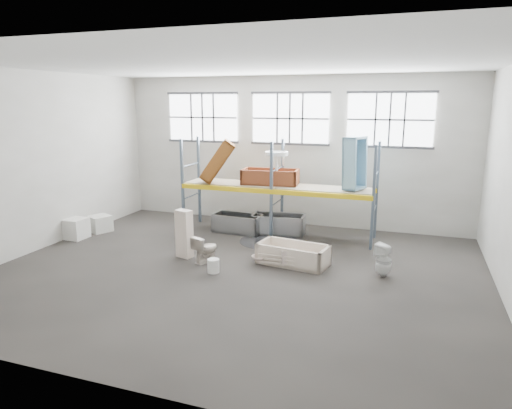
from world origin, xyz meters
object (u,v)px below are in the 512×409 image
at_px(toilet_white, 384,260).
at_px(steel_tub_right, 278,224).
at_px(steel_tub_left, 238,223).
at_px(rust_tub_flat, 270,177).
at_px(bathtub_beige, 293,254).
at_px(bucket, 213,266).
at_px(blue_tub_upright, 355,163).
at_px(cistern_tall, 184,234).
at_px(toilet_beige, 205,249).
at_px(carton_near, 74,228).

height_order(toilet_white, steel_tub_right, toilet_white).
distance_m(steel_tub_left, rust_tub_flat, 1.84).
bearing_deg(bathtub_beige, toilet_white, 5.44).
bearing_deg(toilet_white, steel_tub_left, -96.93).
bearing_deg(toilet_white, bathtub_beige, -72.62).
bearing_deg(bucket, blue_tub_upright, 52.06).
bearing_deg(rust_tub_flat, bucket, -93.76).
bearing_deg(bathtub_beige, bucket, -135.48).
bearing_deg(cistern_tall, toilet_beige, 2.36).
bearing_deg(steel_tub_left, rust_tub_flat, 15.24).
bearing_deg(rust_tub_flat, steel_tub_left, -164.76).
distance_m(toilet_white, bucket, 4.16).
relative_size(cistern_tall, steel_tub_left, 0.82).
distance_m(toilet_white, steel_tub_left, 5.34).
bearing_deg(toilet_beige, bucket, 152.05).
relative_size(bathtub_beige, steel_tub_left, 1.13).
height_order(rust_tub_flat, bucket, rust_tub_flat).
distance_m(steel_tub_left, carton_near, 5.11).
relative_size(steel_tub_left, steel_tub_right, 0.96).
height_order(bathtub_beige, bucket, bathtub_beige).
distance_m(cistern_tall, bucket, 1.55).
bearing_deg(toilet_beige, cistern_tall, 10.26).
bearing_deg(bucket, steel_tub_right, 82.13).
xyz_separation_m(bathtub_beige, toilet_beige, (-2.24, -0.59, 0.10)).
bearing_deg(blue_tub_upright, bathtub_beige, -115.48).
distance_m(bathtub_beige, bucket, 2.12).
height_order(toilet_white, rust_tub_flat, rust_tub_flat).
relative_size(toilet_beige, carton_near, 0.98).
bearing_deg(toilet_white, steel_tub_right, -108.02).
bearing_deg(toilet_white, bucket, -53.88).
bearing_deg(bathtub_beige, steel_tub_right, 122.68).
height_order(cistern_tall, rust_tub_flat, rust_tub_flat).
bearing_deg(carton_near, cistern_tall, -6.31).
xyz_separation_m(toilet_beige, blue_tub_upright, (3.41, 3.05, 2.03)).
bearing_deg(steel_tub_left, carton_near, -153.05).
height_order(bathtub_beige, blue_tub_upright, blue_tub_upright).
bearing_deg(bucket, rust_tub_flat, 86.24).
bearing_deg(bathtub_beige, rust_tub_flat, 127.80).
bearing_deg(rust_tub_flat, blue_tub_upright, -3.28).
xyz_separation_m(steel_tub_left, blue_tub_upright, (3.63, 0.12, 2.10)).
height_order(toilet_beige, rust_tub_flat, rust_tub_flat).
distance_m(bathtub_beige, blue_tub_upright, 3.46).
distance_m(cistern_tall, toilet_white, 5.23).
xyz_separation_m(cistern_tall, carton_near, (-4.07, 0.45, -0.34)).
relative_size(bathtub_beige, rust_tub_flat, 1.02).
height_order(steel_tub_right, bucket, steel_tub_right).
bearing_deg(blue_tub_upright, steel_tub_right, 175.76).
relative_size(toilet_beige, cistern_tall, 0.55).
bearing_deg(steel_tub_right, carton_near, -155.89).
relative_size(steel_tub_right, blue_tub_upright, 1.09).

